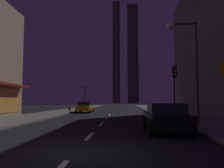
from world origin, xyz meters
TOP-DOWN VIEW (x-y plane):
  - ground_plane at (0.00, 32.00)m, footprint 78.00×136.00m
  - sidewalk_right at (7.00, 32.00)m, footprint 4.00×76.00m
  - sidewalk_left at (-7.00, 32.00)m, footprint 4.00×76.00m
  - lane_marking_center at (0.00, 8.40)m, footprint 0.16×23.00m
  - skyscraper_distant_tall at (-2.50, 146.68)m, footprint 5.21×7.06m
  - skyscraper_distant_mid at (8.21, 137.92)m, footprint 6.74×6.67m
  - car_parked_near at (3.60, 4.64)m, footprint 1.98×4.24m
  - car_parked_far at (-3.60, 23.49)m, footprint 1.98×4.24m
  - fire_hydrant_far_left at (-5.90, 24.55)m, footprint 0.42×0.30m
  - traffic_light_near_right at (5.50, 10.88)m, footprint 0.32×0.48m
  - traffic_light_far_left at (-5.50, 35.42)m, footprint 0.32×0.48m
  - street_lamp_right at (5.38, 7.68)m, footprint 1.96×0.56m

SIDE VIEW (x-z plane):
  - ground_plane at x=0.00m, z-range -0.10..0.00m
  - lane_marking_center at x=0.00m, z-range 0.00..0.01m
  - sidewalk_right at x=7.00m, z-range 0.00..0.15m
  - sidewalk_left at x=-7.00m, z-range 0.00..0.15m
  - fire_hydrant_far_left at x=-5.90m, z-range 0.13..0.78m
  - car_parked_near at x=3.60m, z-range 0.02..1.47m
  - car_parked_far at x=-3.60m, z-range 0.02..1.47m
  - traffic_light_near_right at x=5.50m, z-range 1.09..5.29m
  - traffic_light_far_left at x=-5.50m, z-range 1.09..5.29m
  - street_lamp_right at x=5.38m, z-range 1.78..8.36m
  - skyscraper_distant_mid at x=8.21m, z-range 0.00..63.71m
  - skyscraper_distant_tall at x=-2.50m, z-range 0.00..69.58m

